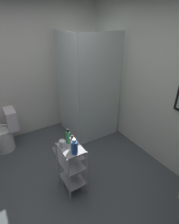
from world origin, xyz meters
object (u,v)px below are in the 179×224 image
at_px(storage_cart, 72,165).
at_px(bath_mat, 68,153).
at_px(shower_stall, 86,112).
at_px(lotion_bottle_white, 72,143).
at_px(body_wash_bottle_green, 68,137).
at_px(rinse_cup, 62,144).
at_px(toilet, 5,134).
at_px(shampoo_bottle_blue, 74,147).

relative_size(storage_cart, bath_mat, 1.23).
distance_m(shower_stall, bath_mat, 0.91).
xyz_separation_m(storage_cart, bath_mat, (-0.71, 0.25, -0.43)).
bearing_deg(storage_cart, lotion_bottle_white, 29.61).
relative_size(body_wash_bottle_green, lotion_bottle_white, 1.08).
relative_size(storage_cart, rinse_cup, 8.44).
distance_m(body_wash_bottle_green, rinse_cup, 0.12).
bearing_deg(shower_stall, bath_mat, -55.41).
distance_m(toilet, bath_mat, 1.20).
height_order(shower_stall, rinse_cup, shower_stall).
bearing_deg(storage_cart, shower_stall, 142.07).
height_order(storage_cart, body_wash_bottle_green, body_wash_bottle_green).
bearing_deg(bath_mat, storage_cart, -19.50).
bearing_deg(shampoo_bottle_blue, toilet, -158.14).
bearing_deg(body_wash_bottle_green, rinse_cup, -73.12).
distance_m(toilet, rinse_cup, 1.56).
relative_size(storage_cart, lotion_bottle_white, 3.84).
bearing_deg(rinse_cup, toilet, -158.05).
distance_m(shampoo_bottle_blue, bath_mat, 1.19).
relative_size(toilet, storage_cart, 1.03).
bearing_deg(bath_mat, lotion_bottle_white, -17.72).
height_order(shampoo_bottle_blue, rinse_cup, shampoo_bottle_blue).
xyz_separation_m(body_wash_bottle_green, shampoo_bottle_blue, (0.23, -0.03, -0.00)).
height_order(shower_stall, body_wash_bottle_green, shower_stall).
bearing_deg(body_wash_bottle_green, lotion_bottle_white, -2.32).
relative_size(storage_cart, body_wash_bottle_green, 3.56).
xyz_separation_m(storage_cart, lotion_bottle_white, (0.03, 0.02, 0.39)).
height_order(shower_stall, shampoo_bottle_blue, shower_stall).
xyz_separation_m(body_wash_bottle_green, bath_mat, (-0.60, 0.23, -0.82)).
distance_m(toilet, storage_cart, 1.59).
bearing_deg(rinse_cup, body_wash_bottle_green, 106.88).
relative_size(shower_stall, toilet, 2.63).
relative_size(toilet, lotion_bottle_white, 3.95).
bearing_deg(shampoo_bottle_blue, shower_stall, 144.67).
distance_m(shampoo_bottle_blue, rinse_cup, 0.21).
bearing_deg(body_wash_bottle_green, storage_cart, -11.35).
bearing_deg(bath_mat, toilet, -129.99).
bearing_deg(storage_cart, rinse_cup, -132.95).
relative_size(storage_cart, shampoo_bottle_blue, 3.64).
bearing_deg(body_wash_bottle_green, shampoo_bottle_blue, -6.32).
bearing_deg(body_wash_bottle_green, toilet, -154.04).
distance_m(rinse_cup, bath_mat, 1.06).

